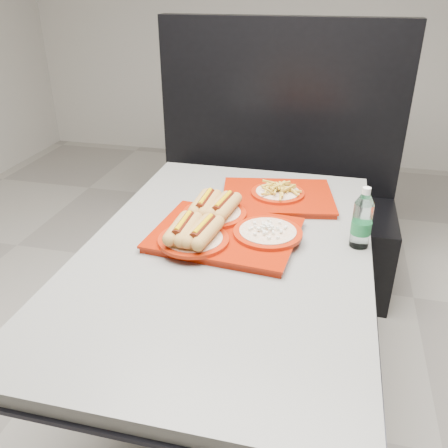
% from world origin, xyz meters
% --- Properties ---
extents(ground, '(6.00, 6.00, 0.00)m').
position_xyz_m(ground, '(0.00, 0.00, 0.00)').
color(ground, gray).
rests_on(ground, ground).
extents(diner_table, '(0.92, 1.42, 0.75)m').
position_xyz_m(diner_table, '(0.00, 0.00, 0.58)').
color(diner_table, black).
rests_on(diner_table, ground).
extents(booth_bench, '(1.30, 0.57, 1.35)m').
position_xyz_m(booth_bench, '(0.00, 1.09, 0.40)').
color(booth_bench, black).
rests_on(booth_bench, ground).
extents(tray_near, '(0.49, 0.42, 0.10)m').
position_xyz_m(tray_near, '(-0.04, 0.06, 0.79)').
color(tray_near, '#8E1703').
rests_on(tray_near, diner_table).
extents(tray_far, '(0.47, 0.40, 0.08)m').
position_xyz_m(tray_far, '(0.11, 0.40, 0.77)').
color(tray_far, '#8E1703').
rests_on(tray_far, diner_table).
extents(water_bottle, '(0.06, 0.06, 0.20)m').
position_xyz_m(water_bottle, '(0.41, 0.10, 0.84)').
color(water_bottle, silver).
rests_on(water_bottle, diner_table).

